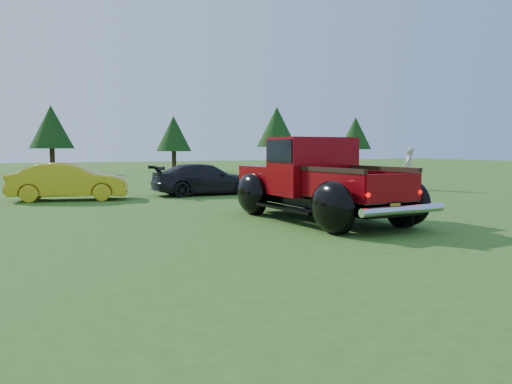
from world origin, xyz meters
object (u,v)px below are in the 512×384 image
at_px(tree_mid_right, 174,134).
at_px(show_car_yellow, 69,182).
at_px(tree_far_east, 355,133).
at_px(pickup_truck, 312,180).
at_px(spectator, 408,168).
at_px(show_car_grey, 205,179).
at_px(tree_mid_left, 51,127).
at_px(show_car_blue, 344,176).
at_px(tree_east, 277,127).

xyz_separation_m(tree_mid_right, show_car_yellow, (-9.50, -20.57, -2.32)).
relative_size(tree_far_east, show_car_yellow, 1.21).
height_order(pickup_truck, spectator, pickup_truck).
bearing_deg(show_car_grey, tree_mid_right, -13.84).
relative_size(tree_far_east, pickup_truck, 0.83).
bearing_deg(pickup_truck, tree_mid_left, 95.64).
xyz_separation_m(pickup_truck, show_car_grey, (-0.34, 7.48, -0.39)).
relative_size(show_car_blue, spectator, 2.56).
distance_m(tree_far_east, show_car_blue, 28.05).
bearing_deg(show_car_grey, show_car_yellow, 88.65).
bearing_deg(tree_far_east, tree_east, -173.66).
height_order(tree_east, spectator, tree_east).
bearing_deg(spectator, show_car_blue, -48.10).
bearing_deg(pickup_truck, tree_east, 60.63).
height_order(tree_mid_right, pickup_truck, tree_mid_right).
height_order(tree_mid_left, tree_mid_right, tree_mid_left).
height_order(tree_mid_left, show_car_blue, tree_mid_left).
distance_m(pickup_truck, show_car_blue, 8.21).
bearing_deg(tree_mid_right, tree_mid_left, 173.66).
bearing_deg(show_car_yellow, pickup_truck, -132.51).
distance_m(tree_east, show_car_grey, 24.37).
height_order(pickup_truck, show_car_grey, pickup_truck).
distance_m(tree_far_east, spectator, 26.45).
bearing_deg(tree_east, spectator, -102.05).
relative_size(tree_mid_right, spectator, 2.36).
xyz_separation_m(pickup_truck, show_car_yellow, (-5.34, 7.47, -0.34)).
relative_size(show_car_yellow, show_car_blue, 0.83).
bearing_deg(tree_east, show_car_blue, -110.19).
bearing_deg(tree_east, pickup_truck, -115.55).
height_order(show_car_grey, show_car_blue, show_car_blue).
bearing_deg(tree_mid_left, pickup_truck, -80.54).
distance_m(tree_far_east, pickup_truck, 36.20).
height_order(show_car_yellow, spectator, spectator).
height_order(tree_mid_left, show_car_grey, tree_mid_left).
relative_size(tree_east, show_car_grey, 1.30).
bearing_deg(tree_mid_left, show_car_blue, -65.95).
height_order(show_car_yellow, show_car_grey, show_car_yellow).
xyz_separation_m(tree_far_east, spectator, (-13.60, -22.56, -2.31)).
height_order(tree_east, show_car_blue, tree_east).
relative_size(pickup_truck, show_car_grey, 1.39).
bearing_deg(show_car_blue, spectator, -88.07).
relative_size(tree_mid_left, tree_far_east, 1.04).
distance_m(pickup_truck, spectator, 10.43).
height_order(tree_mid_left, tree_far_east, tree_mid_left).
bearing_deg(tree_far_east, show_car_grey, -136.90).
bearing_deg(pickup_truck, tree_mid_right, 77.73).
distance_m(tree_east, show_car_yellow, 27.46).
relative_size(tree_mid_left, show_car_blue, 1.05).
bearing_deg(tree_mid_right, pickup_truck, -98.44).
xyz_separation_m(tree_mid_right, spectator, (4.40, -22.06, -2.04)).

